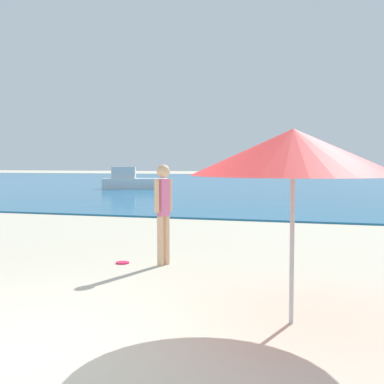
{
  "coord_description": "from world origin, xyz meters",
  "views": [
    {
      "loc": [
        2.53,
        -3.69,
        1.76
      ],
      "look_at": [
        -0.06,
        5.27,
        1.2
      ],
      "focal_mm": 44.34,
      "sensor_mm": 36.0,
      "label": 1
    }
  ],
  "objects_px": {
    "frisbee": "(123,263)",
    "person_standing": "(163,208)",
    "boat_near": "(133,181)",
    "beach_umbrella": "(293,152)"
  },
  "relations": [
    {
      "from": "boat_near",
      "to": "frisbee",
      "type": "bearing_deg",
      "value": -86.22
    },
    {
      "from": "frisbee",
      "to": "boat_near",
      "type": "bearing_deg",
      "value": 112.8
    },
    {
      "from": "boat_near",
      "to": "beach_umbrella",
      "type": "height_order",
      "value": "beach_umbrella"
    },
    {
      "from": "frisbee",
      "to": "boat_near",
      "type": "height_order",
      "value": "boat_near"
    },
    {
      "from": "person_standing",
      "to": "frisbee",
      "type": "relative_size",
      "value": 7.46
    },
    {
      "from": "frisbee",
      "to": "boat_near",
      "type": "distance_m",
      "value": 23.75
    },
    {
      "from": "person_standing",
      "to": "boat_near",
      "type": "distance_m",
      "value": 23.95
    },
    {
      "from": "person_standing",
      "to": "frisbee",
      "type": "distance_m",
      "value": 1.22
    },
    {
      "from": "frisbee",
      "to": "person_standing",
      "type": "bearing_deg",
      "value": 7.69
    },
    {
      "from": "frisbee",
      "to": "beach_umbrella",
      "type": "relative_size",
      "value": 0.1
    }
  ]
}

